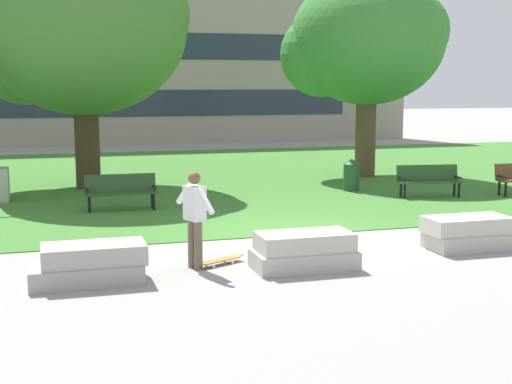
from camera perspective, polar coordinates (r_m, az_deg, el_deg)
ground_plane at (r=15.27m, az=3.26°, el=-3.49°), size 140.00×140.00×0.00m
grass_lawn at (r=24.78m, az=-4.53°, el=1.20°), size 40.00×20.00×0.02m
concrete_block_center at (r=11.92m, az=-13.16°, el=-5.66°), size 1.86×0.90×0.64m
concrete_block_left at (r=12.53m, az=3.88°, el=-4.75°), size 1.80×0.90×0.64m
concrete_block_right at (r=14.60m, az=16.76°, el=-3.18°), size 1.86×0.90×0.64m
person_skateboarder at (r=12.42m, az=-4.93°, el=-1.75°), size 0.45×1.37×1.71m
skateboard at (r=12.80m, az=-2.97°, el=-5.47°), size 1.00×0.64×0.14m
park_bench_near_left at (r=18.49m, az=-10.76°, el=0.19°), size 1.81×0.57×0.90m
park_bench_near_right at (r=20.84m, az=13.66°, el=1.04°), size 1.86×0.79×0.90m
tree_near_left at (r=25.04m, az=8.76°, el=11.84°), size 5.52×5.26×6.94m
tree_far_right at (r=22.55m, az=-13.87°, el=12.53°), size 6.55×6.24×7.54m
trash_bin at (r=21.65m, az=7.64°, el=1.39°), size 0.49×0.49×0.96m
building_facade_distant at (r=38.86m, az=-9.69°, el=10.87°), size 31.27×1.03×9.63m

